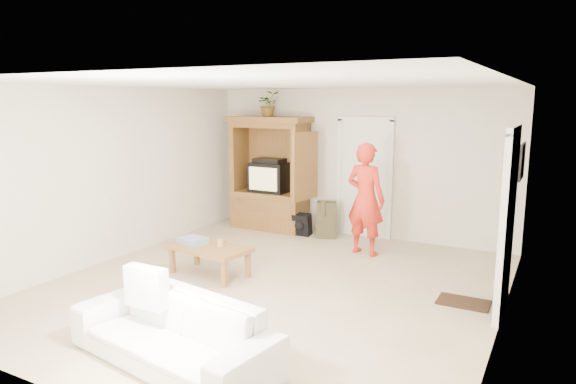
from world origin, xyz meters
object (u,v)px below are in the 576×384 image
at_px(sofa, 173,332).
at_px(armoire, 271,181).
at_px(man, 366,199).
at_px(coffee_table, 209,250).

bearing_deg(sofa, armoire, 119.31).
relative_size(armoire, sofa, 1.00).
height_order(armoire, man, armoire).
distance_m(armoire, man, 2.25).
height_order(man, coffee_table, man).
height_order(armoire, coffee_table, armoire).
xyz_separation_m(man, sofa, (-0.36, -4.09, -0.58)).
bearing_deg(sofa, coffee_table, 128.29).
bearing_deg(armoire, sofa, -69.87).
relative_size(armoire, man, 1.19).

